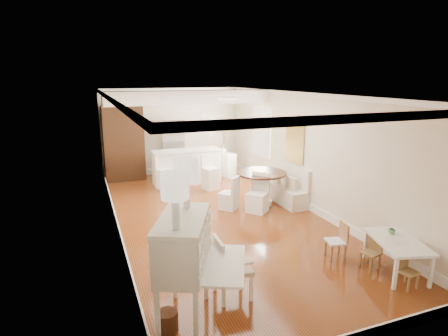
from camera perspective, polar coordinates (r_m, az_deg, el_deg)
room at (r=8.45m, az=-1.31°, el=5.74°), size 9.00×9.04×2.82m
secretary_bureau at (r=5.02m, az=-6.20°, el=-15.25°), size 1.53×1.54×1.47m
gustavian_armchair at (r=5.63m, az=1.34°, el=-14.86°), size 0.56×0.56×0.94m
wicker_basket at (r=5.19m, az=-8.62°, el=-22.12°), size 0.33×0.33×0.27m
kids_table at (r=6.94m, az=24.75°, el=-12.08°), size 0.98×1.28×0.57m
kids_chair_a at (r=6.92m, az=21.44°, el=-11.87°), size 0.32×0.32×0.56m
kids_chair_b at (r=7.03m, az=16.69°, el=-10.60°), size 0.38×0.38×0.67m
kids_chair_c at (r=6.56m, az=26.25°, el=-13.94°), size 0.29×0.29×0.54m
banquette at (r=9.74m, az=9.27°, el=-2.33°), size 0.52×1.60×0.98m
dining_table at (r=9.48m, az=5.67°, el=-3.09°), size 1.51×1.51×0.84m
slip_chair_near at (r=8.95m, az=5.15°, el=-3.81°), size 0.64×0.64×0.93m
slip_chair_far at (r=9.11m, az=0.73°, el=-3.78°), size 0.57×0.57×0.83m
breakfast_counter at (r=11.35m, az=-5.69°, el=0.24°), size 2.05×0.65×1.03m
bar_stool_left at (r=10.85m, az=-9.07°, el=-0.78°), size 0.49×0.49×0.93m
bar_stool_right at (r=10.68m, az=-2.08°, el=-0.67°), size 0.50×0.50×0.99m
pantry_cabinet at (r=11.97m, az=-15.04°, el=3.64°), size 1.20×0.60×2.30m
fridge at (r=12.32m, az=-6.14°, el=3.13°), size 0.75×0.65×1.80m
sideboard at (r=12.18m, az=0.06°, el=0.58°), size 0.59×0.86×0.76m
pencil_cup at (r=7.03m, az=24.19°, el=-8.79°), size 0.11×0.11×0.09m
branch_vase at (r=12.06m, az=-0.09°, el=2.80°), size 0.21×0.21×0.21m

